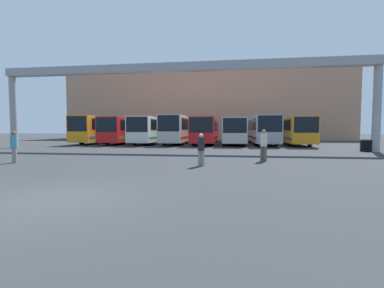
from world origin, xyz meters
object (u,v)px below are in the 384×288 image
object	(u,v)px
bus_slot_7	(292,129)
bus_slot_2	(152,129)
bus_slot_1	(126,129)
bus_slot_3	(179,128)
tire_stack	(367,146)
pedestrian_mid_right	(201,149)
pedestrian_mid_left	(14,146)
bus_slot_4	(206,129)
bus_slot_6	(262,129)
bus_slot_0	(104,128)
bus_slot_5	(233,130)
pedestrian_far_center	(264,144)

from	to	relation	value
bus_slot_7	bus_slot_2	bearing A→B (deg)	-179.53
bus_slot_1	bus_slot_3	distance (m)	6.76
tire_stack	pedestrian_mid_right	bearing A→B (deg)	-141.03
bus_slot_2	bus_slot_7	distance (m)	16.82
bus_slot_2	pedestrian_mid_left	distance (m)	19.12
bus_slot_3	bus_slot_4	bearing A→B (deg)	1.14
pedestrian_mid_right	bus_slot_6	bearing A→B (deg)	77.60
bus_slot_0	tire_stack	distance (m)	28.87
bus_slot_2	bus_slot_5	world-z (taller)	bus_slot_2
pedestrian_mid_right	pedestrian_mid_left	size ratio (longest dim) A/B	0.94
bus_slot_0	bus_slot_4	distance (m)	13.45
bus_slot_6	pedestrian_far_center	distance (m)	17.24
bus_slot_2	bus_slot_6	size ratio (longest dim) A/B	0.90
bus_slot_2	pedestrian_mid_right	bearing A→B (deg)	-66.61
bus_slot_1	tire_stack	world-z (taller)	bus_slot_1
bus_slot_0	pedestrian_far_center	world-z (taller)	bus_slot_0
pedestrian_far_center	pedestrian_mid_right	bearing A→B (deg)	-112.16
bus_slot_3	bus_slot_4	xyz separation A→B (m)	(3.36, 0.07, -0.14)
bus_slot_2	pedestrian_far_center	xyz separation A→B (m)	(11.37, -16.52, -0.90)
bus_slot_3	pedestrian_mid_left	world-z (taller)	bus_slot_3
bus_slot_4	bus_slot_5	world-z (taller)	bus_slot_4
bus_slot_4	bus_slot_6	size ratio (longest dim) A/B	0.99
bus_slot_5	pedestrian_mid_right	distance (m)	19.35
bus_slot_1	bus_slot_4	xyz separation A→B (m)	(10.09, 0.70, -0.04)
bus_slot_5	bus_slot_7	size ratio (longest dim) A/B	1.05
pedestrian_mid_right	bus_slot_3	bearing A→B (deg)	106.87
bus_slot_0	tire_stack	size ratio (longest dim) A/B	11.60
bus_slot_3	pedestrian_mid_left	xyz separation A→B (m)	(-5.14, -19.49, -1.04)
bus_slot_1	bus_slot_3	world-z (taller)	bus_slot_3
bus_slot_7	pedestrian_far_center	xyz separation A→B (m)	(-5.44, -16.66, -0.85)
bus_slot_0	bus_slot_4	bearing A→B (deg)	-0.33
bus_slot_0	pedestrian_mid_right	world-z (taller)	bus_slot_0
bus_slot_1	bus_slot_6	bearing A→B (deg)	2.51
bus_slot_0	bus_slot_7	bearing A→B (deg)	-1.17
bus_slot_5	tire_stack	xyz separation A→B (m)	(10.46, -9.18, -1.26)
pedestrian_mid_left	bus_slot_4	bearing A→B (deg)	96.41
bus_slot_4	bus_slot_5	xyz separation A→B (m)	(3.36, -0.11, -0.04)
bus_slot_2	bus_slot_7	size ratio (longest dim) A/B	0.97
bus_slot_5	tire_stack	world-z (taller)	bus_slot_5
bus_slot_3	pedestrian_far_center	world-z (taller)	bus_slot_3
bus_slot_1	pedestrian_mid_left	xyz separation A→B (m)	(1.58, -18.85, -0.93)
bus_slot_6	pedestrian_mid_left	xyz separation A→B (m)	(-15.23, -19.59, -0.98)
bus_slot_4	bus_slot_7	distance (m)	10.10
bus_slot_0	bus_slot_3	size ratio (longest dim) A/B	1.02
tire_stack	pedestrian_mid_left	bearing A→B (deg)	-155.30
bus_slot_5	bus_slot_7	xyz separation A→B (m)	(6.73, -0.30, 0.04)
bus_slot_4	pedestrian_mid_left	size ratio (longest dim) A/B	7.11
bus_slot_1	pedestrian_mid_right	world-z (taller)	bus_slot_1
bus_slot_1	bus_slot_5	bearing A→B (deg)	2.55
bus_slot_6	pedestrian_mid_left	size ratio (longest dim) A/B	7.15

